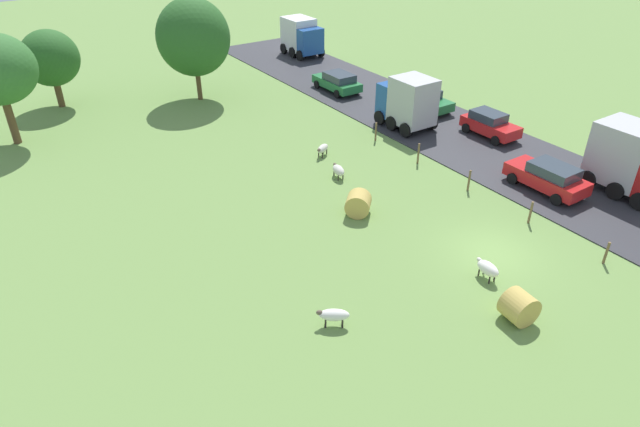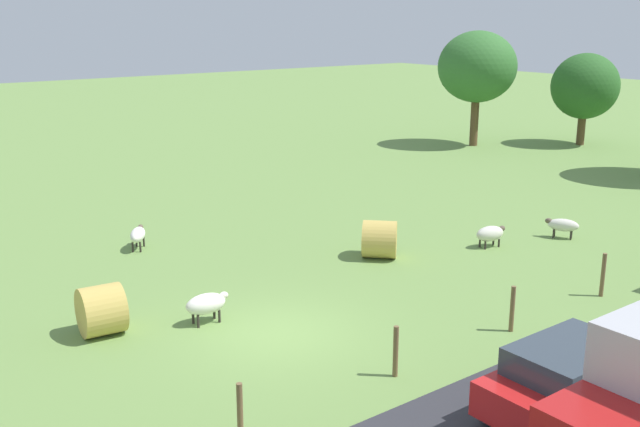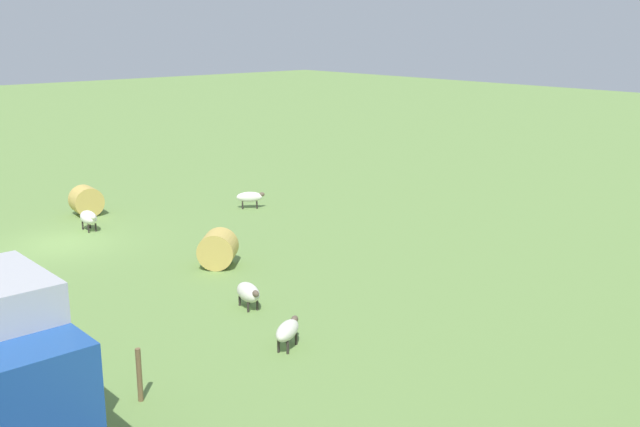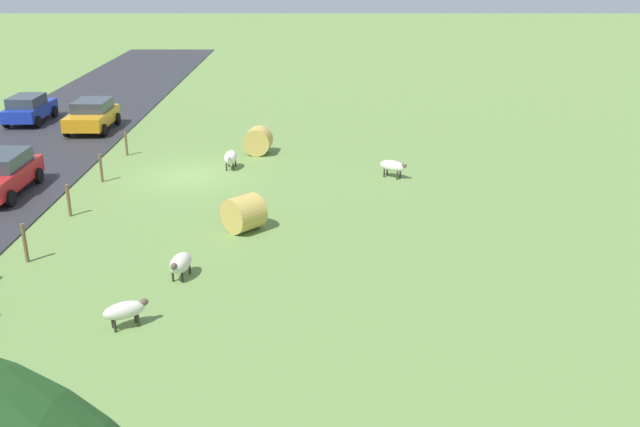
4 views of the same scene
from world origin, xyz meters
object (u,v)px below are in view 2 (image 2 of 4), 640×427
object	(u,v)px
hay_bale_0	(380,239)
tree_0	(477,67)
sheep_0	(206,304)
car_4	(577,377)
tree_2	(585,86)
sheep_2	(490,234)
sheep_3	(563,225)
hay_bale_1	(101,310)
sheep_1	(138,235)

from	to	relation	value
hay_bale_0	tree_0	world-z (taller)	tree_0
hay_bale_0	tree_0	distance (m)	23.89
sheep_0	car_4	xyz separation A→B (m)	(8.74, 3.55, 0.35)
hay_bale_0	tree_2	distance (m)	26.88
tree_0	tree_2	bearing A→B (deg)	54.71
sheep_2	sheep_3	world-z (taller)	sheep_2
sheep_0	hay_bale_0	xyz separation A→B (m)	(-1.36, 7.34, 0.09)
sheep_3	tree_0	size ratio (longest dim) A/B	0.17
hay_bale_0	sheep_2	bearing A→B (deg)	68.64
sheep_2	hay_bale_1	xyz separation A→B (m)	(-1.16, -13.63, 0.16)
hay_bale_1	tree_2	size ratio (longest dim) A/B	0.23
sheep_3	hay_bale_1	xyz separation A→B (m)	(-2.06, -16.57, 0.15)
hay_bale_0	tree_2	xyz separation A→B (m)	(-9.13, 25.10, 3.01)
sheep_0	sheep_3	size ratio (longest dim) A/B	1.03
hay_bale_1	car_4	xyz separation A→B (m)	(9.76, 5.99, 0.24)
sheep_2	tree_0	bearing A→B (deg)	132.79
sheep_2	sheep_3	size ratio (longest dim) A/B	1.03
sheep_1	sheep_3	size ratio (longest dim) A/B	1.03
sheep_3	car_4	xyz separation A→B (m)	(7.71, -10.58, 0.39)
hay_bale_0	sheep_1	bearing A→B (deg)	-133.65
tree_2	car_4	xyz separation A→B (m)	(19.23, -28.89, -2.75)
sheep_1	hay_bale_0	xyz separation A→B (m)	(5.78, 6.06, 0.11)
sheep_1	sheep_2	xyz separation A→B (m)	(7.29, 9.91, -0.04)
sheep_2	tree_0	size ratio (longest dim) A/B	0.18
sheep_1	hay_bale_0	world-z (taller)	hay_bale_0
sheep_2	hay_bale_0	xyz separation A→B (m)	(-1.51, -3.85, 0.14)
hay_bale_1	tree_2	world-z (taller)	tree_2
hay_bale_1	tree_2	xyz separation A→B (m)	(-9.47, 34.88, 2.99)
sheep_0	sheep_2	xyz separation A→B (m)	(0.15, 11.19, -0.05)
sheep_1	car_4	size ratio (longest dim) A/B	0.28
sheep_2	tree_2	xyz separation A→B (m)	(-10.64, 21.25, 3.15)
sheep_1	car_4	world-z (taller)	car_4
sheep_1	sheep_3	world-z (taller)	sheep_1
hay_bale_0	sheep_3	bearing A→B (deg)	70.55
sheep_2	sheep_1	bearing A→B (deg)	-126.32
hay_bale_1	tree_2	bearing A→B (deg)	105.19
tree_0	tree_2	xyz separation A→B (m)	(3.92, 5.53, -1.19)
sheep_0	sheep_1	distance (m)	7.25
hay_bale_0	car_4	distance (m)	10.79
car_4	hay_bale_0	bearing A→B (deg)	159.45
sheep_0	tree_2	distance (m)	34.23
hay_bale_1	tree_0	distance (m)	32.53
sheep_3	tree_2	bearing A→B (deg)	122.20
sheep_0	tree_2	bearing A→B (deg)	107.92
sheep_0	tree_2	size ratio (longest dim) A/B	0.22
sheep_2	hay_bale_0	world-z (taller)	hay_bale_0
tree_0	car_4	xyz separation A→B (m)	(23.15, -23.36, -3.94)
sheep_0	hay_bale_1	distance (m)	2.65
hay_bale_0	car_4	size ratio (longest dim) A/B	0.29
sheep_2	hay_bale_0	distance (m)	4.14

